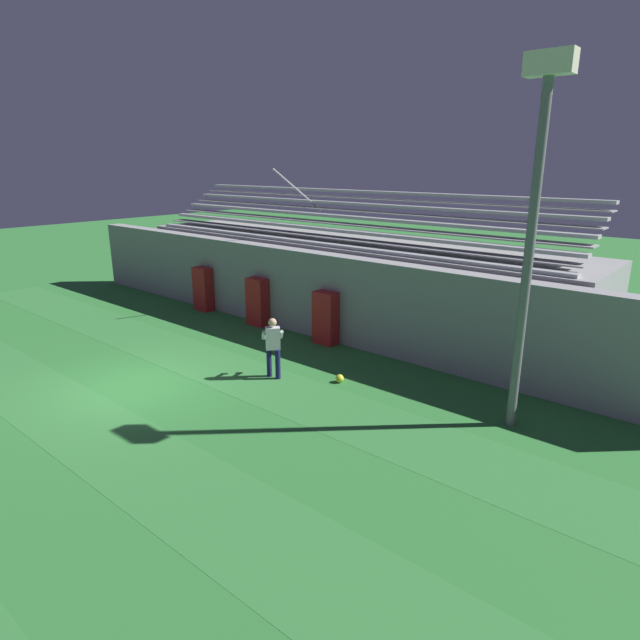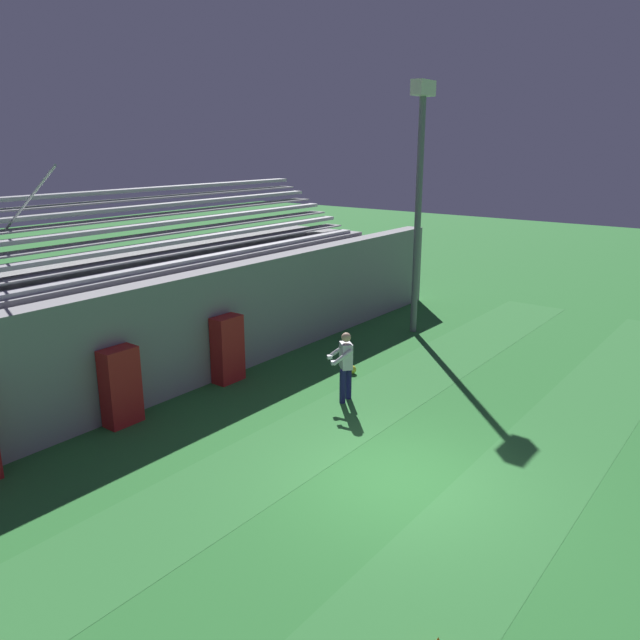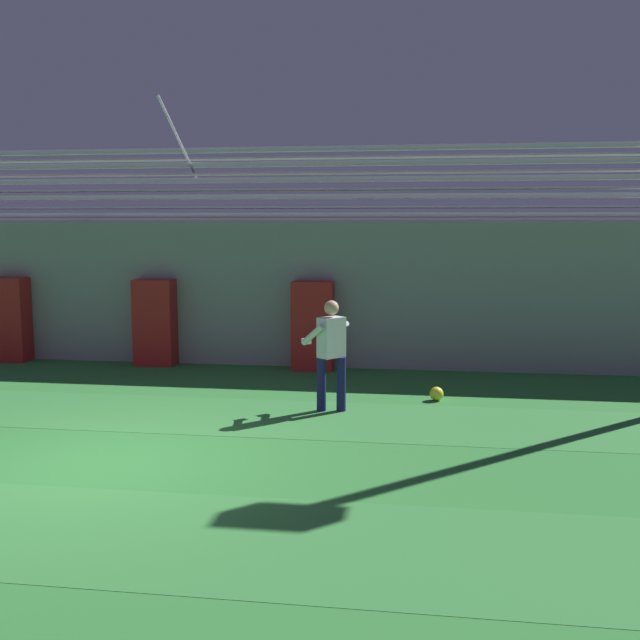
{
  "view_description": "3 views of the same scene",
  "coord_description": "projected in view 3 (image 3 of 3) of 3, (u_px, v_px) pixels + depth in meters",
  "views": [
    {
      "loc": [
        12.04,
        -6.55,
        5.6
      ],
      "look_at": [
        2.63,
        4.45,
        1.32
      ],
      "focal_mm": 30.0,
      "sensor_mm": 36.0,
      "label": 1
    },
    {
      "loc": [
        -8.79,
        -4.9,
        5.83
      ],
      "look_at": [
        3.27,
        4.32,
        1.51
      ],
      "focal_mm": 35.0,
      "sensor_mm": 36.0,
      "label": 2
    },
    {
      "loc": [
        3.76,
        -8.0,
        2.82
      ],
      "look_at": [
        2.21,
        2.53,
        1.42
      ],
      "focal_mm": 42.0,
      "sensor_mm": 36.0,
      "label": 3
    }
  ],
  "objects": [
    {
      "name": "ground_plane",
      "position": [
        102.0,
        464.0,
        8.76
      ],
      "size": [
        80.0,
        80.0,
        0.0
      ],
      "primitive_type": "plane",
      "color": "#2D7533"
    },
    {
      "name": "padding_pillar_far_left",
      "position": [
        9.0,
        320.0,
        15.16
      ],
      "size": [
        0.78,
        0.44,
        1.7
      ],
      "primitive_type": "cube",
      "color": "#B21E1E",
      "rests_on": "ground"
    },
    {
      "name": "turf_stripe_far",
      "position": [
        171.0,
        413.0,
        11.07
      ],
      "size": [
        28.0,
        2.09,
        0.01
      ],
      "primitive_type": "cube",
      "color": "#337A38",
      "rests_on": "ground"
    },
    {
      "name": "goalkeeper",
      "position": [
        331.0,
        348.0,
        11.12
      ],
      "size": [
        0.73,
        0.74,
        1.67
      ],
      "color": "#19194C",
      "rests_on": "ground"
    },
    {
      "name": "bleacher_stand",
      "position": [
        265.0,
        279.0,
        17.24
      ],
      "size": [
        18.0,
        4.05,
        5.43
      ],
      "color": "gray",
      "rests_on": "ground"
    },
    {
      "name": "soccer_ball",
      "position": [
        437.0,
        394.0,
        11.87
      ],
      "size": [
        0.22,
        0.22,
        0.22
      ],
      "primitive_type": "sphere",
      "color": "yellow",
      "rests_on": "ground"
    },
    {
      "name": "back_wall",
      "position": [
        239.0,
        293.0,
        14.95
      ],
      "size": [
        24.0,
        0.6,
        2.8
      ],
      "primitive_type": "cube",
      "color": "gray",
      "rests_on": "ground"
    },
    {
      "name": "padding_pillar_gate_left",
      "position": [
        155.0,
        323.0,
        14.71
      ],
      "size": [
        0.78,
        0.44,
        1.7
      ],
      "primitive_type": "cube",
      "color": "#B21E1E",
      "rests_on": "ground"
    },
    {
      "name": "turf_stripe_mid",
      "position": [
        18.0,
        526.0,
        6.98
      ],
      "size": [
        28.0,
        2.09,
        0.01
      ],
      "primitive_type": "cube",
      "color": "#337A38",
      "rests_on": "ground"
    },
    {
      "name": "padding_pillar_gate_right",
      "position": [
        313.0,
        326.0,
        14.26
      ],
      "size": [
        0.78,
        0.44,
        1.7
      ],
      "primitive_type": "cube",
      "color": "#B21E1E",
      "rests_on": "ground"
    }
  ]
}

